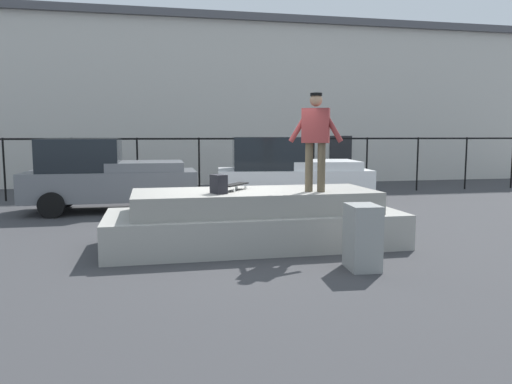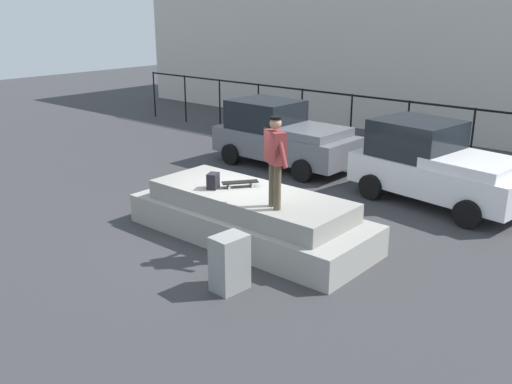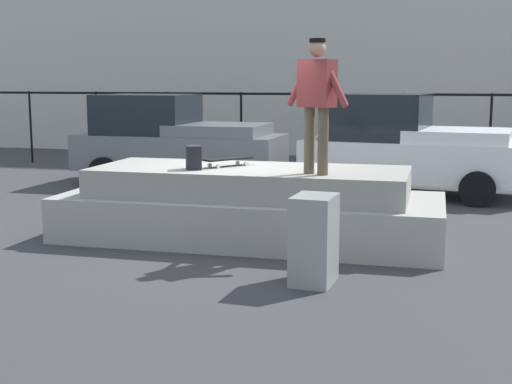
% 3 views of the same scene
% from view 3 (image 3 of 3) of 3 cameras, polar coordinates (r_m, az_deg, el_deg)
% --- Properties ---
extents(ground_plane, '(60.00, 60.00, 0.00)m').
position_cam_3_polar(ground_plane, '(10.29, -1.73, -3.53)').
color(ground_plane, '#38383A').
extents(concrete_ledge, '(5.37, 2.07, 1.02)m').
position_cam_3_polar(concrete_ledge, '(9.96, -0.51, -1.21)').
color(concrete_ledge, '#9E9B93').
rests_on(concrete_ledge, ground_plane).
extents(skateboarder, '(0.91, 0.51, 1.75)m').
position_cam_3_polar(skateboarder, '(9.16, 4.95, 7.80)').
color(skateboarder, brown).
rests_on(skateboarder, concrete_ledge).
extents(skateboard, '(0.61, 0.73, 0.12)m').
position_cam_3_polar(skateboard, '(10.05, -2.30, 2.66)').
color(skateboard, black).
rests_on(skateboard, concrete_ledge).
extents(backpack, '(0.30, 0.34, 0.33)m').
position_cam_3_polar(backpack, '(9.74, -5.09, 2.81)').
color(backpack, black).
rests_on(backpack, concrete_ledge).
extents(car_grey_pickup_near, '(4.47, 2.14, 1.94)m').
position_cam_3_polar(car_grey_pickup_near, '(15.48, -6.66, 4.22)').
color(car_grey_pickup_near, slate).
rests_on(car_grey_pickup_near, ground_plane).
extents(car_white_pickup_mid, '(4.46, 2.58, 1.98)m').
position_cam_3_polar(car_white_pickup_mid, '(14.23, 12.11, 3.71)').
color(car_white_pickup_mid, white).
rests_on(car_white_pickup_mid, ground_plane).
extents(utility_box, '(0.49, 0.63, 0.99)m').
position_cam_3_polar(utility_box, '(7.81, 4.73, -3.88)').
color(utility_box, gray).
rests_on(utility_box, ground_plane).
extents(fence_row, '(24.06, 0.06, 1.95)m').
position_cam_3_polar(fence_row, '(17.37, 5.18, 6.03)').
color(fence_row, black).
rests_on(fence_row, ground_plane).
extents(warehouse_building, '(32.90, 8.16, 6.91)m').
position_cam_3_polar(warehouse_building, '(24.84, 8.15, 11.78)').
color(warehouse_building, beige).
rests_on(warehouse_building, ground_plane).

